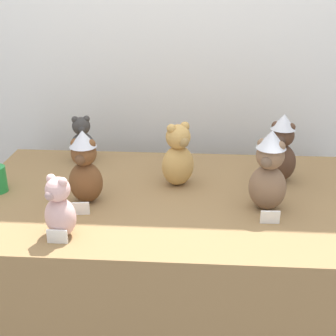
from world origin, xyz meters
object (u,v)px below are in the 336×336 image
teddy_bear_cocoa (281,149)px  teddy_bear_chestnut (85,168)px  teddy_bear_charcoal (82,140)px  display_table (168,270)px  teddy_bear_mocha (269,172)px  teddy_bear_honey (178,156)px  teddy_bear_blush (59,208)px

teddy_bear_cocoa → teddy_bear_chestnut: 0.84m
teddy_bear_chestnut → teddy_bear_cocoa: bearing=23.0°
teddy_bear_charcoal → display_table: bearing=-55.2°
teddy_bear_mocha → teddy_bear_charcoal: 0.93m
teddy_bear_cocoa → teddy_bear_charcoal: size_ratio=1.33×
display_table → teddy_bear_cocoa: teddy_bear_cocoa is taller
teddy_bear_mocha → teddy_bear_honey: (-0.35, 0.20, -0.03)m
display_table → teddy_bear_mocha: (0.39, -0.09, 0.53)m
teddy_bear_cocoa → teddy_bear_chestnut: size_ratio=1.01×
teddy_bear_cocoa → teddy_bear_charcoal: 0.93m
teddy_bear_chestnut → teddy_bear_honey: teddy_bear_chestnut is taller
teddy_bear_charcoal → teddy_bear_honey: 0.53m
teddy_bear_mocha → teddy_bear_chestnut: 0.71m
display_table → teddy_bear_cocoa: bearing=20.7°
display_table → teddy_bear_charcoal: 0.73m
display_table → teddy_bear_chestnut: teddy_bear_chestnut is taller
display_table → teddy_bear_cocoa: (0.48, 0.18, 0.52)m
teddy_bear_blush → teddy_bear_honey: 0.59m
teddy_bear_charcoal → teddy_bear_honey: bearing=-43.6°
teddy_bear_mocha → teddy_bear_blush: (-0.73, -0.25, -0.05)m
teddy_bear_chestnut → teddy_bear_honey: (0.35, 0.18, -0.02)m
teddy_bear_cocoa → teddy_bear_honey: 0.45m
teddy_bear_charcoal → teddy_bear_chestnut: teddy_bear_chestnut is taller
teddy_bear_chestnut → teddy_bear_honey: size_ratio=1.07×
display_table → teddy_bear_charcoal: size_ratio=7.20×
display_table → teddy_bear_honey: 0.51m
teddy_bear_chestnut → display_table: bearing=18.6°
display_table → teddy_bear_chestnut: (-0.32, -0.08, 0.52)m
display_table → teddy_bear_blush: size_ratio=7.27×
teddy_bear_cocoa → teddy_bear_honey: (-0.44, -0.07, -0.02)m
teddy_bear_mocha → teddy_bear_cocoa: 0.29m
teddy_bear_blush → teddy_bear_honey: bearing=76.9°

